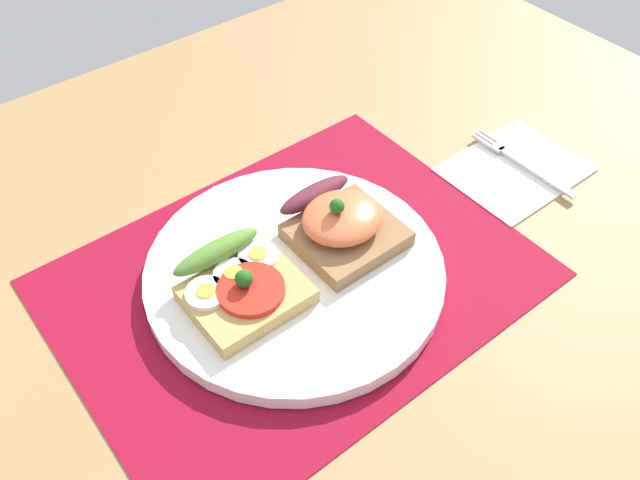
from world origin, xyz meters
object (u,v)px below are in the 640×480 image
(napkin, at_px, (515,169))
(plate, at_px, (295,271))
(sandwich_egg_tomato, at_px, (240,285))
(fork, at_px, (520,161))
(sandwich_salmon, at_px, (342,224))

(napkin, bearing_deg, plate, 174.87)
(sandwich_egg_tomato, xyz_separation_m, fork, (0.35, -0.02, -0.02))
(plate, xyz_separation_m, sandwich_egg_tomato, (-0.06, 0.00, 0.02))
(fork, bearing_deg, plate, 175.54)
(plate, height_order, sandwich_egg_tomato, sandwich_egg_tomato)
(plate, relative_size, fork, 2.02)
(napkin, bearing_deg, sandwich_egg_tomato, 175.41)
(sandwich_egg_tomato, relative_size, sandwich_salmon, 0.96)
(sandwich_salmon, xyz_separation_m, napkin, (0.23, -0.03, -0.03))
(plate, height_order, sandwich_salmon, sandwich_salmon)
(sandwich_salmon, bearing_deg, sandwich_egg_tomato, 179.56)
(plate, distance_m, sandwich_egg_tomato, 0.06)
(plate, height_order, fork, plate)
(plate, relative_size, sandwich_salmon, 2.68)
(sandwich_egg_tomato, height_order, fork, sandwich_egg_tomato)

